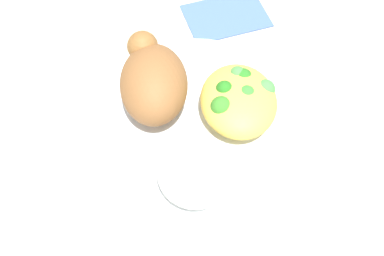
# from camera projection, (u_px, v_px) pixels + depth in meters

# --- Properties ---
(ground_plane) EXTENTS (2.00, 2.00, 0.00)m
(ground_plane) POSITION_uv_depth(u_px,v_px,m) (192.00, 140.00, 0.55)
(ground_plane) COLOR beige
(plate) EXTENTS (0.30, 0.30, 0.01)m
(plate) POSITION_uv_depth(u_px,v_px,m) (192.00, 136.00, 0.54)
(plate) COLOR white
(plate) RESTS_ON ground_plane
(roasted_chicken) EXTENTS (0.12, 0.08, 0.07)m
(roasted_chicken) POSITION_uv_depth(u_px,v_px,m) (153.00, 81.00, 0.53)
(roasted_chicken) COLOR brown
(roasted_chicken) RESTS_ON plate
(rice_pile) EXTENTS (0.08, 0.08, 0.04)m
(rice_pile) POSITION_uv_depth(u_px,v_px,m) (194.00, 172.00, 0.49)
(rice_pile) COLOR white
(rice_pile) RESTS_ON plate
(mac_cheese_with_broccoli) EXTENTS (0.10, 0.09, 0.04)m
(mac_cheese_with_broccoli) POSITION_uv_depth(u_px,v_px,m) (239.00, 99.00, 0.54)
(mac_cheese_with_broccoli) COLOR gold
(mac_cheese_with_broccoli) RESTS_ON plate
(napkin) EXTENTS (0.10, 0.13, 0.00)m
(napkin) POSITION_uv_depth(u_px,v_px,m) (226.00, 15.00, 0.66)
(napkin) COLOR #47669E
(napkin) RESTS_ON ground_plane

